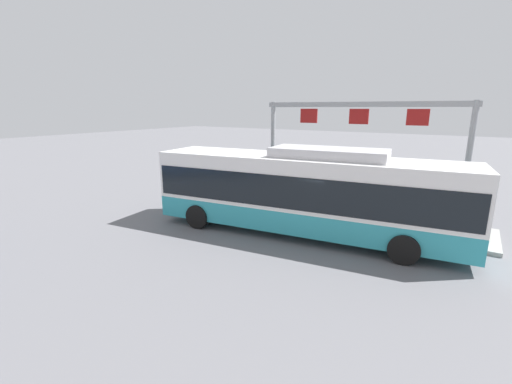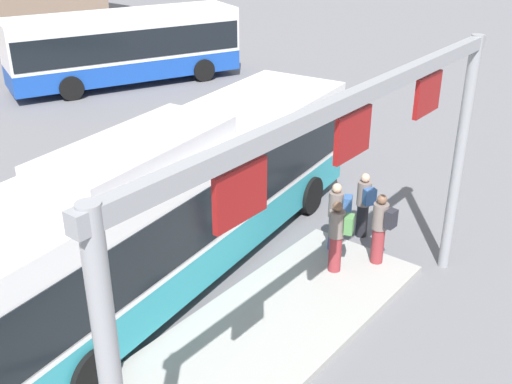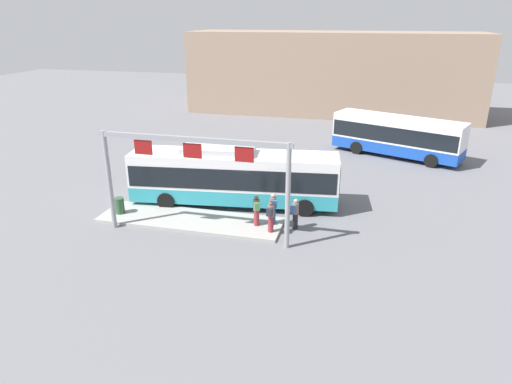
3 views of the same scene
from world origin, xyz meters
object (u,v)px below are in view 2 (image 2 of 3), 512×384
object	(u,v)px
person_boarding	(364,204)
person_waiting_mid	(381,227)
person_waiting_far	(337,215)
person_waiting_near	(338,235)
bus_background_left	(124,44)
bus_main	(171,200)

from	to	relation	value
person_boarding	person_waiting_mid	size ratio (longest dim) A/B	1.00
person_boarding	person_waiting_far	distance (m)	1.19
person_waiting_far	person_boarding	bearing A→B (deg)	-117.11
person_waiting_near	bus_background_left	bearing A→B (deg)	-46.78
bus_background_left	person_waiting_far	xyz separation A→B (m)	(-6.70, -14.94, -0.73)
person_waiting_mid	person_waiting_far	size ratio (longest dim) A/B	1.00
bus_main	person_boarding	distance (m)	4.78
person_waiting_near	person_waiting_far	xyz separation A→B (m)	(0.77, 0.50, 0.00)
bus_background_left	person_waiting_near	size ratio (longest dim) A/B	6.06
bus_main	person_waiting_mid	size ratio (longest dim) A/B	7.28
person_boarding	person_waiting_near	world-z (taller)	person_waiting_near
bus_main	person_waiting_near	size ratio (longest dim) A/B	7.28
bus_main	person_boarding	xyz separation A→B (m)	(4.02, -2.42, -0.92)
bus_main	person_waiting_mid	world-z (taller)	bus_main
person_waiting_near	bus_main	bearing A→B (deg)	15.00
person_boarding	person_waiting_near	bearing A→B (deg)	134.38
bus_main	person_waiting_far	world-z (taller)	bus_main
person_waiting_near	person_waiting_mid	bearing A→B (deg)	-143.98
bus_main	person_boarding	world-z (taller)	bus_main
person_boarding	person_waiting_mid	distance (m)	1.48
bus_main	bus_background_left	xyz separation A→B (m)	(9.54, 12.57, -0.04)
bus_main	person_waiting_far	xyz separation A→B (m)	(2.85, -2.37, -0.76)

